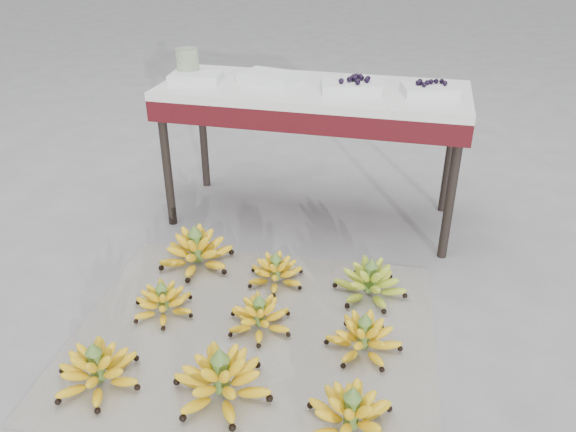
% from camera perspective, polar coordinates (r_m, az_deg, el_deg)
% --- Properties ---
extents(ground, '(60.00, 60.00, 0.00)m').
position_cam_1_polar(ground, '(1.98, -4.48, -13.06)').
color(ground, slate).
rests_on(ground, ground).
extents(newspaper_mat, '(1.32, 1.13, 0.01)m').
position_cam_1_polar(newspaper_mat, '(2.02, -3.48, -11.89)').
color(newspaper_mat, silver).
rests_on(newspaper_mat, ground).
extents(bunch_front_left, '(0.35, 0.35, 0.17)m').
position_cam_1_polar(bunch_front_left, '(1.90, -18.82, -14.58)').
color(bunch_front_left, yellow).
rests_on(bunch_front_left, newspaper_mat).
extents(bunch_front_center, '(0.39, 0.39, 0.19)m').
position_cam_1_polar(bunch_front_center, '(1.77, -6.77, -16.17)').
color(bunch_front_center, yellow).
rests_on(bunch_front_center, newspaper_mat).
extents(bunch_front_right, '(0.32, 0.32, 0.17)m').
position_cam_1_polar(bunch_front_right, '(1.68, 6.44, -19.50)').
color(bunch_front_right, yellow).
rests_on(bunch_front_right, newspaper_mat).
extents(bunch_mid_left, '(0.29, 0.29, 0.14)m').
position_cam_1_polar(bunch_mid_left, '(2.13, -12.58, -8.52)').
color(bunch_mid_left, yellow).
rests_on(bunch_mid_left, newspaper_mat).
extents(bunch_mid_center, '(0.30, 0.30, 0.14)m').
position_cam_1_polar(bunch_mid_center, '(2.01, -2.90, -10.16)').
color(bunch_mid_center, yellow).
rests_on(bunch_mid_center, newspaper_mat).
extents(bunch_mid_right, '(0.27, 0.27, 0.15)m').
position_cam_1_polar(bunch_mid_right, '(1.94, 7.70, -12.11)').
color(bunch_mid_right, yellow).
rests_on(bunch_mid_right, newspaper_mat).
extents(bunch_back_left, '(0.41, 0.41, 0.19)m').
position_cam_1_polar(bunch_back_left, '(2.37, -9.29, -3.55)').
color(bunch_back_left, yellow).
rests_on(bunch_back_left, newspaper_mat).
extents(bunch_back_center, '(0.30, 0.30, 0.14)m').
position_cam_1_polar(bunch_back_center, '(2.24, -1.24, -5.71)').
color(bunch_back_center, yellow).
rests_on(bunch_back_center, newspaper_mat).
extents(bunch_back_right, '(0.36, 0.36, 0.17)m').
position_cam_1_polar(bunch_back_right, '(2.19, 8.34, -6.67)').
color(bunch_back_right, olive).
rests_on(bunch_back_right, newspaper_mat).
extents(vendor_table, '(1.34, 0.54, 0.65)m').
position_cam_1_polar(vendor_table, '(2.54, 2.54, 11.41)').
color(vendor_table, black).
rests_on(vendor_table, ground).
extents(tray_far_left, '(0.24, 0.19, 0.04)m').
position_cam_1_polar(tray_far_left, '(2.64, -9.30, 13.78)').
color(tray_far_left, silver).
rests_on(tray_far_left, vendor_table).
extents(tray_left, '(0.28, 0.23, 0.04)m').
position_cam_1_polar(tray_left, '(2.60, -1.88, 13.95)').
color(tray_left, silver).
rests_on(tray_left, vendor_table).
extents(tray_right, '(0.28, 0.23, 0.06)m').
position_cam_1_polar(tray_right, '(2.47, 6.37, 13.07)').
color(tray_right, silver).
rests_on(tray_right, vendor_table).
extents(tray_far_right, '(0.25, 0.21, 0.06)m').
position_cam_1_polar(tray_far_right, '(2.47, 14.17, 12.40)').
color(tray_far_right, silver).
rests_on(tray_far_right, vendor_table).
extents(glass_jar, '(0.12, 0.12, 0.13)m').
position_cam_1_polar(glass_jar, '(2.70, -10.15, 15.06)').
color(glass_jar, beige).
rests_on(glass_jar, vendor_table).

